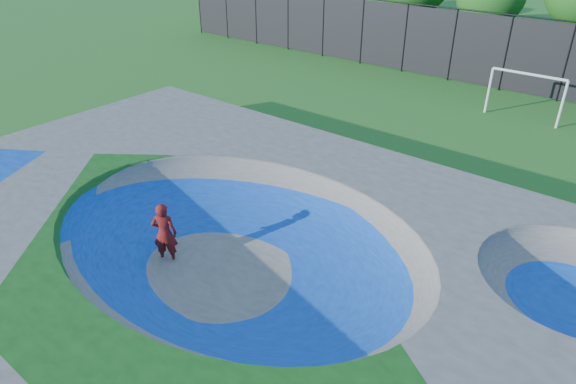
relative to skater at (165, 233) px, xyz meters
The scene contains 6 objects.
ground 2.30m from the skater, 21.44° to the left, with size 120.00×120.00×0.00m, color #22601A.
skate_deck 2.11m from the skater, 21.44° to the left, with size 22.00×14.00×1.50m, color gray.
skater is the anchor object (origin of this frame).
skateboard 0.92m from the skater, ahead, with size 0.78×0.22×0.05m, color black.
soccer_goal 18.31m from the skater, 76.49° to the left, with size 3.43×0.12×2.26m.
fence 21.89m from the skater, 84.86° to the left, with size 48.09×0.09×4.04m.
Camera 1 is at (8.15, -7.90, 8.83)m, focal length 32.00 mm.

